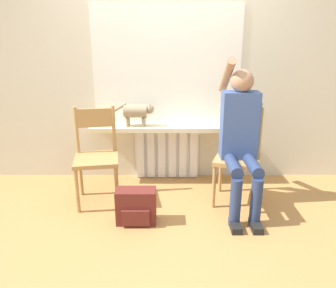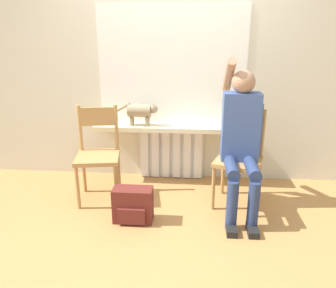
# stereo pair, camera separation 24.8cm
# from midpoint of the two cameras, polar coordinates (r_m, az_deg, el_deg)

# --- Properties ---
(ground_plane) EXTENTS (12.00, 12.00, 0.00)m
(ground_plane) POSITION_cam_midpoint_polar(r_m,az_deg,el_deg) (2.95, -2.55, -14.84)
(ground_plane) COLOR #B27F47
(wall_with_window) EXTENTS (7.00, 0.06, 2.70)m
(wall_with_window) POSITION_cam_midpoint_polar(r_m,az_deg,el_deg) (3.71, -1.94, 14.24)
(wall_with_window) COLOR beige
(wall_with_window) RESTS_ON ground_plane
(radiator) EXTENTS (0.75, 0.08, 0.62)m
(radiator) POSITION_cam_midpoint_polar(r_m,az_deg,el_deg) (3.85, -1.82, -1.49)
(radiator) COLOR white
(radiator) RESTS_ON ground_plane
(windowsill) EXTENTS (1.69, 0.31, 0.05)m
(windowsill) POSITION_cam_midpoint_polar(r_m,az_deg,el_deg) (3.65, -1.93, 2.92)
(windowsill) COLOR beige
(windowsill) RESTS_ON radiator
(window_glass) EXTENTS (1.62, 0.01, 1.27)m
(window_glass) POSITION_cam_midpoint_polar(r_m,az_deg,el_deg) (3.68, -1.95, 13.50)
(window_glass) COLOR white
(window_glass) RESTS_ON windowsill
(chair_left) EXTENTS (0.48, 0.48, 0.95)m
(chair_left) POSITION_cam_midpoint_polar(r_m,az_deg,el_deg) (3.34, -14.26, -1.84)
(chair_left) COLOR #B2844C
(chair_left) RESTS_ON ground_plane
(chair_right) EXTENTS (0.53, 0.53, 0.95)m
(chair_right) POSITION_cam_midpoint_polar(r_m,az_deg,el_deg) (3.28, 10.21, -1.91)
(chair_right) COLOR #B2844C
(chair_right) RESTS_ON ground_plane
(person) EXTENTS (0.36, 1.01, 1.44)m
(person) POSITION_cam_midpoint_polar(r_m,az_deg,el_deg) (3.10, 10.57, 1.74)
(person) COLOR navy
(person) RESTS_ON ground_plane
(cat) EXTENTS (0.47, 0.14, 0.26)m
(cat) POSITION_cam_midpoint_polar(r_m,az_deg,el_deg) (3.59, -7.18, 5.61)
(cat) COLOR #9E896B
(cat) RESTS_ON windowsill
(backpack) EXTENTS (0.35, 0.20, 0.32)m
(backpack) POSITION_cam_midpoint_polar(r_m,az_deg,el_deg) (3.01, -7.76, -10.78)
(backpack) COLOR maroon
(backpack) RESTS_ON ground_plane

